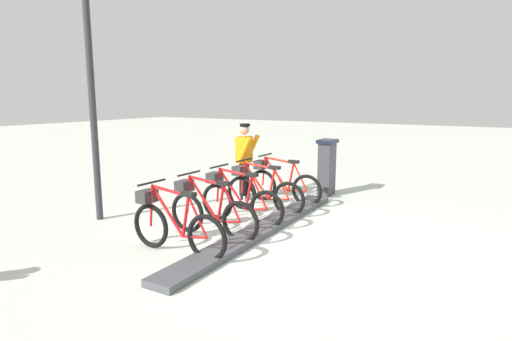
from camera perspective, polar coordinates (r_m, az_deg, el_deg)
ground_plane at (r=7.06m, az=0.83°, el=-8.38°), size 60.00×60.00×0.00m
dock_rail_base at (r=7.04m, az=0.83°, el=-7.99°), size 0.44×5.03×0.10m
payment_kiosk at (r=9.65m, az=9.59°, el=0.55°), size 0.36×0.52×1.28m
bike_docked_0 at (r=8.87m, az=3.41°, el=-1.72°), size 1.72×0.54×1.02m
bike_docked_1 at (r=8.14m, az=0.71°, el=-2.76°), size 1.72×0.54×1.02m
bike_docked_2 at (r=7.43m, az=-2.52°, el=-4.00°), size 1.72×0.54×1.02m
bike_docked_3 at (r=6.76m, az=-6.42°, el=-5.47°), size 1.72×0.54×1.02m
bike_docked_4 at (r=6.13m, az=-11.17°, el=-7.22°), size 1.72×0.54×1.02m
worker_near_rack at (r=9.10m, az=-1.56°, el=1.66°), size 0.50×0.68×1.66m
lamp_post at (r=8.01m, az=-21.64°, el=12.72°), size 0.32×0.32×4.15m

